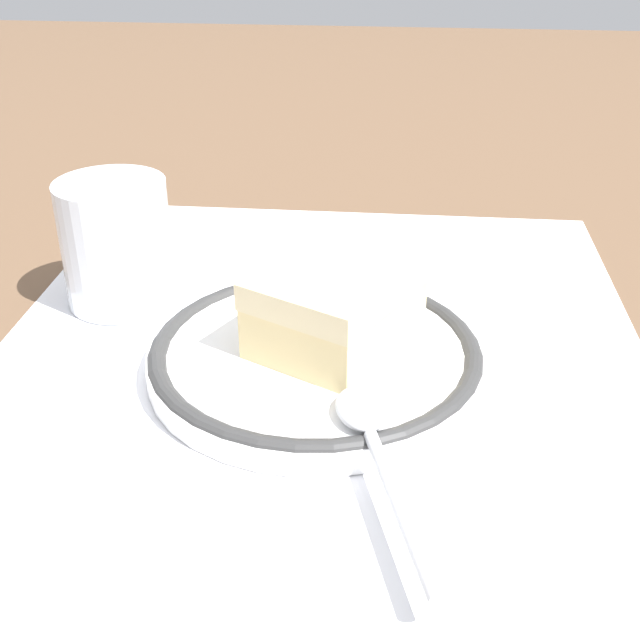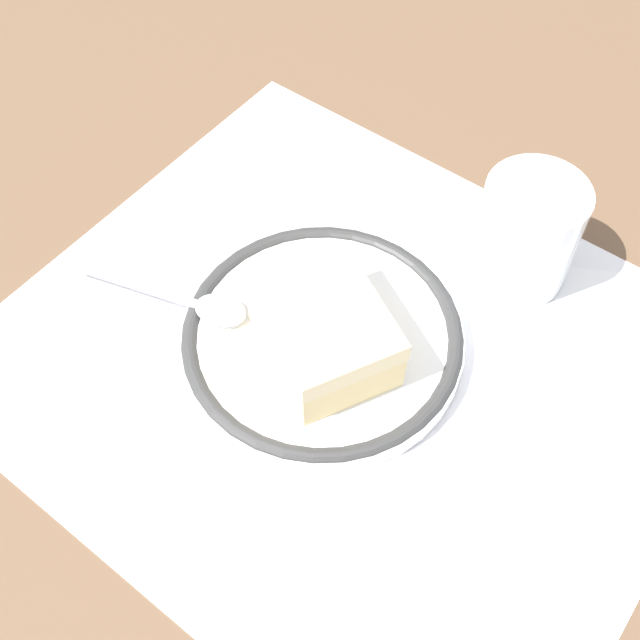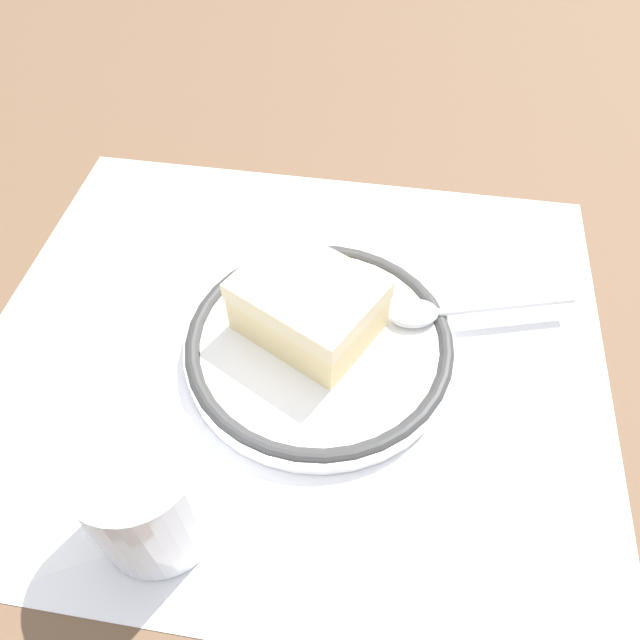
# 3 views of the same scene
# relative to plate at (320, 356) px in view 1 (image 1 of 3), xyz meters

# --- Properties ---
(ground_plane) EXTENTS (2.40, 2.40, 0.00)m
(ground_plane) POSITION_rel_plate_xyz_m (0.02, 0.00, -0.01)
(ground_plane) COLOR brown
(placemat) EXTENTS (0.48, 0.42, 0.00)m
(placemat) POSITION_rel_plate_xyz_m (0.02, 0.00, -0.01)
(placemat) COLOR white
(placemat) RESTS_ON ground_plane
(plate) EXTENTS (0.20, 0.20, 0.02)m
(plate) POSITION_rel_plate_xyz_m (0.00, 0.00, 0.00)
(plate) COLOR white
(plate) RESTS_ON placemat
(cake_slice) EXTENTS (0.12, 0.11, 0.05)m
(cake_slice) POSITION_rel_plate_xyz_m (0.01, -0.01, 0.03)
(cake_slice) COLOR beige
(cake_slice) RESTS_ON plate
(spoon) EXTENTS (0.15, 0.06, 0.01)m
(spoon) POSITION_rel_plate_xyz_m (-0.09, -0.04, 0.01)
(spoon) COLOR silver
(spoon) RESTS_ON plate
(cup) EXTENTS (0.08, 0.08, 0.09)m
(cup) POSITION_rel_plate_xyz_m (0.08, 0.15, 0.03)
(cup) COLOR silver
(cup) RESTS_ON placemat
(napkin) EXTENTS (0.16, 0.17, 0.00)m
(napkin) POSITION_rel_plate_xyz_m (0.17, 0.13, -0.01)
(napkin) COLOR white
(napkin) RESTS_ON placemat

